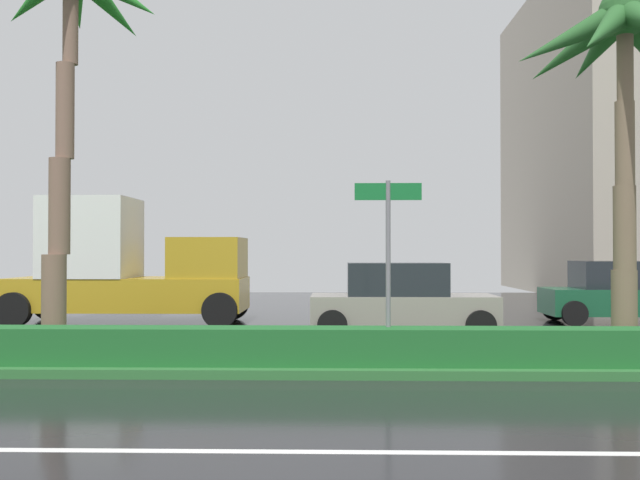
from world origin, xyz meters
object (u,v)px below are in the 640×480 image
object	(u,v)px
palm_tree_centre_left	(625,55)
car_in_traffic_third	(622,293)
street_name_sign	(388,246)
car_in_traffic_second	(401,301)
box_truck_lead	(127,267)
palm_tree_mid_left	(68,18)

from	to	relation	value
palm_tree_centre_left	car_in_traffic_third	bearing A→B (deg)	69.39
street_name_sign	car_in_traffic_second	distance (m)	5.41
palm_tree_centre_left	box_truck_lead	xyz separation A→B (m)	(-10.95, 6.95, -3.95)
box_truck_lead	car_in_traffic_third	distance (m)	13.72
street_name_sign	car_in_traffic_third	size ratio (longest dim) A/B	0.70
palm_tree_mid_left	car_in_traffic_second	size ratio (longest dim) A/B	1.78
box_truck_lead	street_name_sign	bearing A→B (deg)	-50.40
street_name_sign	box_truck_lead	xyz separation A→B (m)	(-6.65, 8.04, -0.53)
palm_tree_mid_left	street_name_sign	size ratio (longest dim) A/B	2.56
palm_tree_mid_left	car_in_traffic_third	world-z (taller)	palm_tree_mid_left
palm_tree_mid_left	box_truck_lead	bearing A→B (deg)	96.75
palm_tree_centre_left	street_name_sign	world-z (taller)	palm_tree_centre_left
palm_tree_mid_left	car_in_traffic_third	xyz separation A→B (m)	(12.92, 6.90, -5.53)
street_name_sign	car_in_traffic_second	size ratio (longest dim) A/B	0.70
box_truck_lead	palm_tree_mid_left	bearing A→B (deg)	-83.25
palm_tree_centre_left	car_in_traffic_third	size ratio (longest dim) A/B	1.53
palm_tree_mid_left	street_name_sign	world-z (taller)	palm_tree_mid_left
palm_tree_centre_left	car_in_traffic_third	distance (m)	9.09
street_name_sign	palm_tree_centre_left	bearing A→B (deg)	14.21
car_in_traffic_third	car_in_traffic_second	bearing A→B (deg)	-153.66
palm_tree_centre_left	car_in_traffic_second	xyz separation A→B (m)	(-3.64, 4.14, -4.67)
box_truck_lead	car_in_traffic_third	bearing A→B (deg)	1.45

